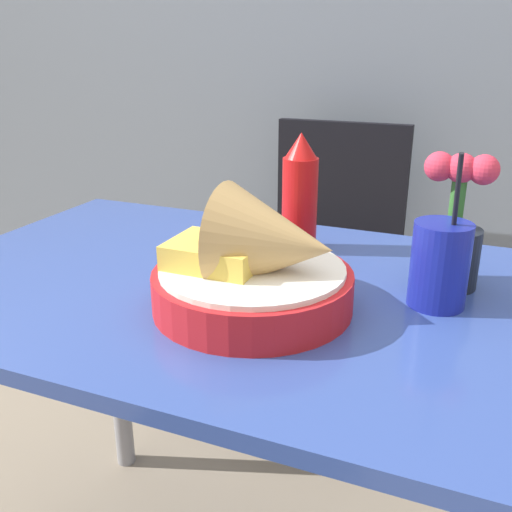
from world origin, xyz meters
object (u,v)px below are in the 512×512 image
object	(u,v)px
ketchup_bottle	(300,195)
flower_vase	(453,233)
chair_far_window	(331,249)
drink_cup	(439,267)
food_basket	(260,268)

from	to	relation	value
ketchup_bottle	flower_vase	world-z (taller)	ketchup_bottle
ketchup_bottle	flower_vase	size ratio (longest dim) A/B	1.02
chair_far_window	flower_vase	xyz separation A→B (m)	(0.37, -0.68, 0.31)
drink_cup	chair_far_window	bearing A→B (deg)	115.48
drink_cup	food_basket	bearing A→B (deg)	-153.95
food_basket	flower_vase	world-z (taller)	flower_vase
food_basket	ketchup_bottle	bearing A→B (deg)	96.62
food_basket	ketchup_bottle	world-z (taller)	ketchup_bottle
food_basket	ketchup_bottle	distance (m)	0.28
ketchup_bottle	flower_vase	bearing A→B (deg)	-14.66
chair_far_window	drink_cup	xyz separation A→B (m)	(0.37, -0.77, 0.28)
drink_cup	flower_vase	distance (m)	0.09
ketchup_bottle	drink_cup	distance (m)	0.31
drink_cup	flower_vase	world-z (taller)	drink_cup
flower_vase	drink_cup	bearing A→B (deg)	-96.34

